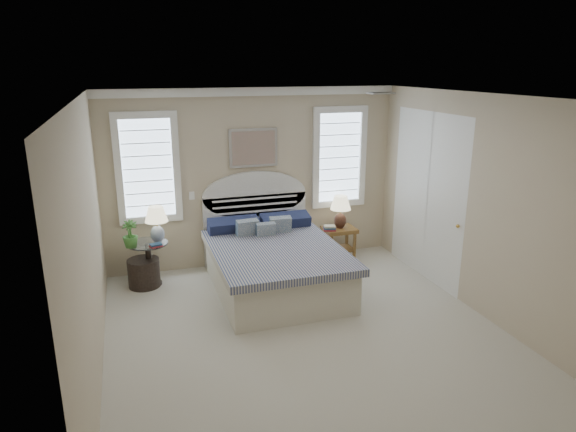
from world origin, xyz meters
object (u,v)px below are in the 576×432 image
at_px(nightstand_right, 339,237).
at_px(lamp_right, 340,208).
at_px(lamp_left, 157,220).
at_px(floor_pot, 144,273).
at_px(bed, 273,261).
at_px(side_table_left, 149,259).

distance_m(nightstand_right, lamp_right, 0.47).
relative_size(nightstand_right, lamp_right, 1.01).
bearing_deg(nightstand_right, lamp_left, -177.87).
bearing_deg(lamp_right, lamp_left, -177.66).
bearing_deg(floor_pot, lamp_right, 2.65).
height_order(bed, lamp_left, bed).
height_order(bed, nightstand_right, bed).
bearing_deg(floor_pot, nightstand_right, 2.46).
distance_m(side_table_left, floor_pot, 0.20).
relative_size(side_table_left, floor_pot, 1.43).
distance_m(bed, floor_pot, 1.83).
height_order(floor_pot, lamp_left, lamp_left).
bearing_deg(side_table_left, lamp_right, 2.14).
distance_m(floor_pot, lamp_left, 0.78).
bearing_deg(side_table_left, bed, -19.74).
height_order(lamp_left, lamp_right, lamp_left).
xyz_separation_m(side_table_left, floor_pot, (-0.08, -0.03, -0.19)).
bearing_deg(lamp_left, lamp_right, 2.34).
bearing_deg(bed, nightstand_right, 28.03).
relative_size(nightstand_right, lamp_left, 1.02).
bearing_deg(lamp_right, floor_pot, -177.35).
relative_size(bed, lamp_left, 4.39).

